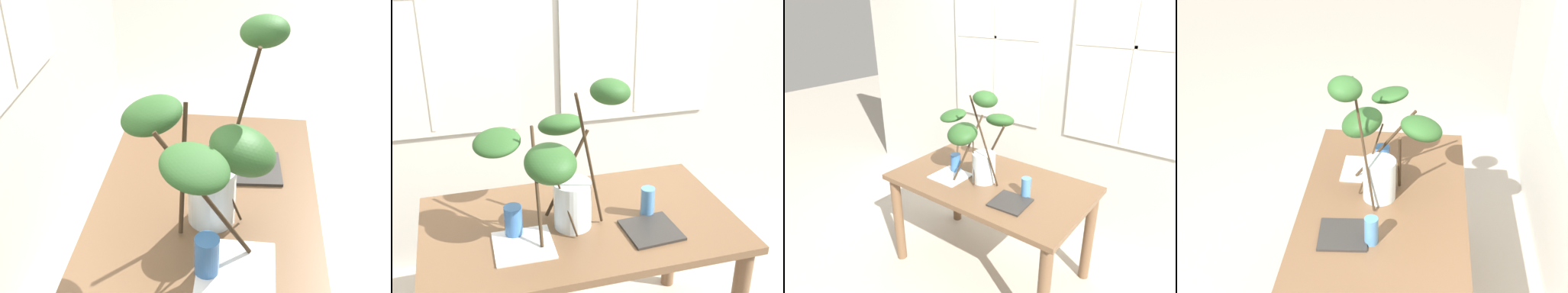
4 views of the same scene
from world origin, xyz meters
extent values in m
cube|color=beige|center=(0.00, 0.98, 1.48)|extent=(4.81, 0.12, 2.95)
cube|color=brown|center=(0.00, 0.00, 0.75)|extent=(1.39, 0.81, 0.04)
cylinder|color=brown|center=(-0.63, 0.35, 0.36)|extent=(0.08, 0.08, 0.73)
cylinder|color=brown|center=(0.63, 0.35, 0.36)|extent=(0.08, 0.08, 0.73)
cylinder|color=silver|center=(-0.04, -0.03, 0.87)|extent=(0.16, 0.16, 0.21)
cylinder|color=silver|center=(-0.04, -0.03, 0.80)|extent=(0.15, 0.15, 0.07)
cylinder|color=#382819|center=(-0.19, -0.01, 0.98)|extent=(0.04, 0.31, 0.42)
ellipsoid|color=#285123|center=(-0.34, 0.00, 1.19)|extent=(0.21, 0.22, 0.12)
cylinder|color=#382819|center=(-0.04, 0.07, 0.97)|extent=(0.21, 0.02, 0.40)
ellipsoid|color=#285123|center=(-0.04, 0.17, 1.17)|extent=(0.21, 0.22, 0.15)
cylinder|color=#382819|center=(0.02, -0.10, 1.09)|extent=(0.16, 0.13, 0.64)
ellipsoid|color=#285123|center=(0.07, -0.17, 1.41)|extent=(0.22, 0.22, 0.12)
cylinder|color=#382819|center=(-0.09, -0.07, 0.95)|extent=(0.11, 0.12, 0.35)
ellipsoid|color=#285123|center=(-0.15, -0.12, 1.13)|extent=(0.30, 0.32, 0.21)
cylinder|color=#386BAD|center=(-0.30, -0.03, 0.83)|extent=(0.08, 0.08, 0.14)
cylinder|color=#4C84BC|center=(0.31, -0.03, 0.83)|extent=(0.06, 0.06, 0.14)
cube|color=white|center=(-0.27, -0.12, 0.77)|extent=(0.25, 0.25, 0.01)
cube|color=#2D2B28|center=(0.27, -0.16, 0.77)|extent=(0.24, 0.24, 0.01)
camera|label=1|loc=(-1.45, -0.12, 1.97)|focal=48.41mm
camera|label=2|loc=(-0.48, -1.79, 1.95)|focal=44.86mm
camera|label=3|loc=(1.28, -1.80, 1.95)|focal=32.26mm
camera|label=4|loc=(2.30, 0.16, 2.49)|focal=53.42mm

